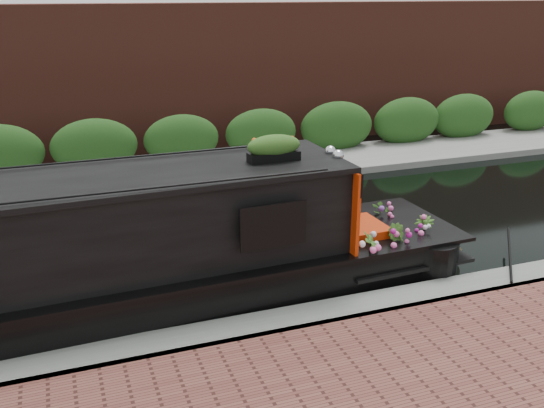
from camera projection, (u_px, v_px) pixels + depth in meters
name	position (u px, v px, depth m)	size (l,w,h in m)	color
ground	(239.00, 240.00, 11.09)	(80.00, 80.00, 0.00)	black
near_bank_coping	(311.00, 330.00, 8.16)	(40.00, 0.60, 0.50)	slate
far_bank_path	(189.00, 177.00, 14.80)	(40.00, 2.40, 0.34)	gray
far_hedge	(181.00, 168.00, 15.60)	(40.00, 1.10, 2.80)	#1F4617
far_brick_wall	(166.00, 149.00, 17.46)	(40.00, 1.00, 8.00)	#59281E
narrowboat	(67.00, 272.00, 8.05)	(11.30, 2.36, 2.63)	black
rope_fender	(447.00, 251.00, 10.21)	(0.35, 0.35, 0.36)	olive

